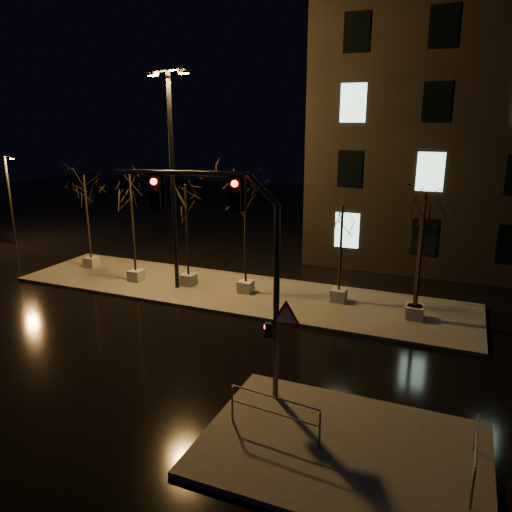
% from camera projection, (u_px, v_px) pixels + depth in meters
% --- Properties ---
extents(ground, '(90.00, 90.00, 0.00)m').
position_uv_depth(ground, '(164.00, 344.00, 18.40)').
color(ground, black).
rests_on(ground, ground).
extents(median, '(22.00, 5.00, 0.15)m').
position_uv_depth(median, '(233.00, 292.00, 23.71)').
color(median, '#4E4B46').
rests_on(median, ground).
extents(sidewalk_corner, '(7.00, 5.00, 0.15)m').
position_uv_depth(sidewalk_corner, '(342.00, 449.00, 12.47)').
color(sidewalk_corner, '#4E4B46').
rests_on(sidewalk_corner, ground).
extents(tree_0, '(1.80, 1.80, 5.16)m').
position_uv_depth(tree_0, '(85.00, 196.00, 26.41)').
color(tree_0, '#A3A198').
rests_on(tree_0, median).
extents(tree_1, '(1.80, 1.80, 5.46)m').
position_uv_depth(tree_1, '(131.00, 199.00, 24.03)').
color(tree_1, '#A3A198').
rests_on(tree_1, median).
extents(tree_2, '(1.80, 1.80, 5.05)m').
position_uv_depth(tree_2, '(186.00, 208.00, 23.48)').
color(tree_2, '#A3A198').
rests_on(tree_2, median).
extents(tree_3, '(1.80, 1.80, 5.50)m').
position_uv_depth(tree_3, '(245.00, 204.00, 22.35)').
color(tree_3, '#A3A198').
rests_on(tree_3, median).
extents(tree_4, '(1.80, 1.80, 4.46)m').
position_uv_depth(tree_4, '(342.00, 227.00, 21.42)').
color(tree_4, '#A3A198').
rests_on(tree_4, median).
extents(tree_5, '(1.80, 1.80, 5.28)m').
position_uv_depth(tree_5, '(422.00, 222.00, 19.42)').
color(tree_5, '#A3A198').
rests_on(tree_5, median).
extents(tree_6, '(1.80, 1.80, 5.28)m').
position_uv_depth(tree_6, '(423.00, 223.00, 19.27)').
color(tree_6, '#A3A198').
rests_on(tree_6, median).
extents(traffic_signal_mast, '(5.28, 1.10, 6.54)m').
position_uv_depth(traffic_signal_mast, '(239.00, 254.00, 13.77)').
color(traffic_signal_mast, '#53545A').
rests_on(traffic_signal_mast, sidewalk_corner).
extents(streetlight_main, '(2.46, 0.93, 9.96)m').
position_uv_depth(streetlight_main, '(172.00, 167.00, 22.63)').
color(streetlight_main, black).
rests_on(streetlight_main, median).
extents(streetlight_far, '(1.12, 0.43, 5.77)m').
position_uv_depth(streetlight_far, '(10.00, 196.00, 32.28)').
color(streetlight_far, black).
rests_on(streetlight_far, ground).
extents(guard_rail_a, '(2.54, 0.30, 1.10)m').
position_uv_depth(guard_rail_a, '(274.00, 410.00, 12.74)').
color(guard_rail_a, '#53545A').
rests_on(guard_rail_a, sidewalk_corner).
extents(guard_rail_b, '(0.13, 2.17, 1.03)m').
position_uv_depth(guard_rail_b, '(475.00, 452.00, 11.21)').
color(guard_rail_b, '#53545A').
rests_on(guard_rail_b, sidewalk_corner).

